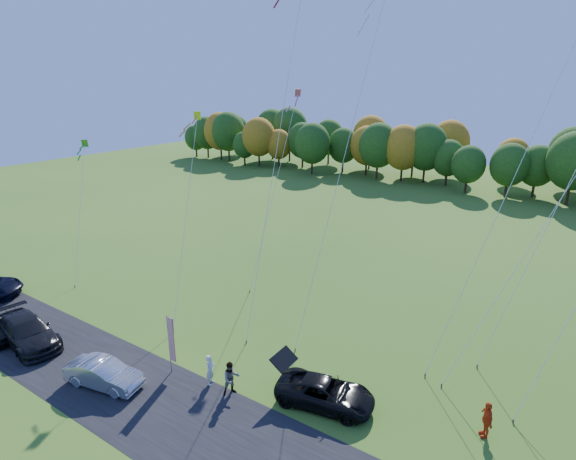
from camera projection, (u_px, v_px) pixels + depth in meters
The scene contains 19 objects.
ground at pixel (230, 375), 25.48m from camera, with size 160.00×160.00×0.00m, color #355F19.
asphalt_strip at pixel (178, 416), 22.31m from camera, with size 90.00×6.00×0.01m, color black.
tree_line at pixel (462, 190), 69.13m from camera, with size 116.00×12.00×10.00m, color #1E4711, non-canonical shape.
black_suv at pixel (325, 393), 22.94m from camera, with size 2.34×5.07×1.41m, color black.
silver_sedan at pixel (104, 374), 24.38m from camera, with size 1.53×4.38×1.44m, color #B7B8BC.
dark_truck_a at pixel (27, 331), 28.27m from camera, with size 2.41×5.93×1.72m, color black.
person_tailgate_a at pixel (210, 370), 24.46m from camera, with size 0.64×0.42×1.76m, color white.
person_tailgate_b at pixel (231, 378), 23.68m from camera, with size 0.91×0.71×1.88m, color gray.
person_east at pixel (486, 419), 20.81m from camera, with size 1.09×0.45×1.86m, color red.
feather_flag at pixel (171, 339), 24.95m from camera, with size 0.49×0.08×3.65m.
kite_delta_blue at pixel (280, 125), 28.79m from camera, with size 3.32×10.70×25.96m.
kite_parafoil_orange at pixel (535, 131), 24.84m from camera, with size 7.61×13.61×26.88m.
kite_delta_red at pixel (345, 153), 27.24m from camera, with size 2.40×9.57×23.22m.
kite_parafoil_rainbow at pixel (532, 244), 23.15m from camera, with size 7.46×7.24×16.04m.
kite_diamond_yellow at pixel (186, 216), 31.55m from camera, with size 4.52×8.08×14.05m.
kite_diamond_green at pixel (80, 212), 37.10m from camera, with size 3.62×5.17×11.49m.
kite_diamond_white at pixel (545, 232), 24.33m from camera, with size 4.68×5.23×16.67m.
kite_diamond_pink at pixel (275, 186), 36.21m from camera, with size 1.04×8.18×15.55m.
kite_diamond_blue_low at pixel (568, 320), 21.66m from camera, with size 3.35×5.67×10.17m.
Camera 1 is at (14.61, -16.25, 15.82)m, focal length 28.00 mm.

